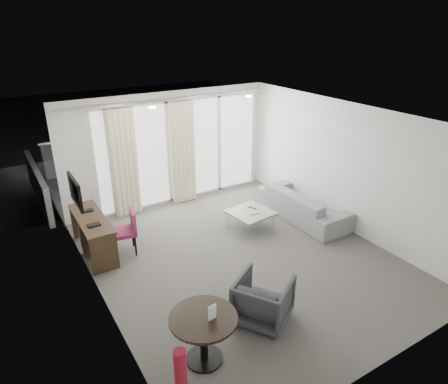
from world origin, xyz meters
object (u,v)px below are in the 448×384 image
round_table (204,339)px  rattan_chair_a (189,165)px  tub_armchair (263,300)px  rattan_chair_b (200,150)px  desk (93,235)px  coffee_table (250,219)px  desk_chair (124,233)px  sofa (303,204)px

round_table → rattan_chair_a: (2.72, 5.81, 0.05)m
tub_armchair → rattan_chair_b: bearing=-53.4°
round_table → desk: bearing=98.6°
round_table → tub_armchair: 1.12m
desk → rattan_chair_b: 5.51m
tub_armchair → coffee_table: tub_armchair is taller
desk_chair → rattan_chair_a: size_ratio=1.09×
rattan_chair_b → coffee_table: bearing=-97.9°
round_table → desk_chair: bearing=90.4°
rattan_chair_a → tub_armchair: bearing=-118.8°
desk_chair → rattan_chair_b: (3.68, 3.90, -0.06)m
tub_armchair → coffee_table: bearing=-63.7°
desk → sofa: 4.39m
desk_chair → coffee_table: bearing=2.2°
coffee_table → rattan_chair_a: size_ratio=1.04×
tub_armchair → rattan_chair_b: (2.57, 6.71, 0.02)m
coffee_table → sofa: sofa is taller
coffee_table → rattan_chair_a: (0.17, 3.19, 0.21)m
round_table → rattan_chair_a: size_ratio=1.10×
desk_chair → round_table: 3.03m
round_table → tub_armchair: size_ratio=1.13×
tub_armchair → sofa: 3.45m
rattan_chair_a → desk: bearing=-155.1°
rattan_chair_a → rattan_chair_b: (0.94, 1.13, -0.03)m
sofa → coffee_table: bearing=79.1°
rattan_chair_b → rattan_chair_a: bearing=-123.5°
rattan_chair_b → desk_chair: bearing=-126.8°
coffee_table → rattan_chair_b: size_ratio=1.12×
tub_armchair → desk: bearing=-5.3°
round_table → rattan_chair_b: (3.66, 6.93, 0.02)m
desk → tub_armchair: 3.50m
desk → tub_armchair: (1.60, -3.11, -0.02)m
round_table → tub_armchair: (1.10, 0.22, 0.00)m
coffee_table → rattan_chair_b: rattan_chair_b is taller
round_table → coffee_table: bearing=45.8°
rattan_chair_a → sofa: bearing=-85.4°
sofa → rattan_chair_b: 4.55m
round_table → rattan_chair_b: rattan_chair_b is taller
round_table → rattan_chair_b: size_ratio=1.18×
desk_chair → rattan_chair_b: size_ratio=1.17×
tub_armchair → rattan_chair_b: 7.18m
rattan_chair_a → desk_chair: bearing=-147.2°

